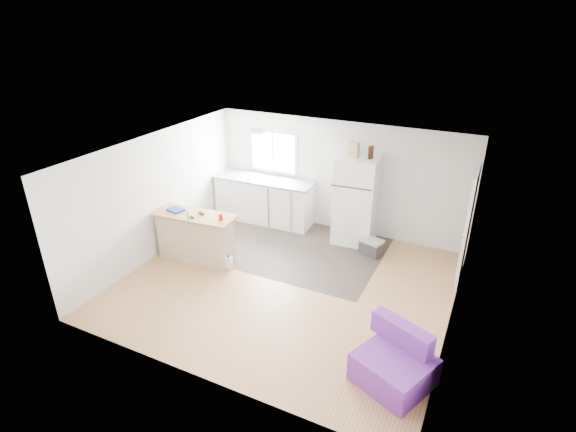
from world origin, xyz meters
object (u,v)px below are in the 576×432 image
(cooler, at_px, (371,247))
(red_cup, at_px, (221,217))
(refrigerator, at_px, (356,200))
(cardboard_box, at_px, (354,149))
(mop, at_px, (189,251))
(bottle_right, at_px, (372,152))
(cleaner_jug, at_px, (229,263))
(purple_seat, at_px, (395,364))
(kitchen_cabinets, at_px, (265,199))
(peninsula, at_px, (196,236))
(bottle_left, at_px, (370,153))
(blue_tray, at_px, (176,210))

(cooler, relative_size, red_cup, 4.15)
(refrigerator, distance_m, cardboard_box, 1.07)
(mop, height_order, bottle_right, bottle_right)
(cleaner_jug, bearing_deg, purple_seat, -39.92)
(kitchen_cabinets, xyz_separation_m, mop, (-0.39, -2.28, -0.28))
(kitchen_cabinets, bearing_deg, red_cup, -85.25)
(mop, bearing_deg, refrigerator, 33.07)
(cleaner_jug, bearing_deg, peninsula, 158.19)
(mop, distance_m, cardboard_box, 3.72)
(peninsula, height_order, bottle_right, bottle_right)
(cooler, bearing_deg, kitchen_cabinets, -172.23)
(purple_seat, xyz_separation_m, red_cup, (-3.62, 1.46, 0.75))
(cardboard_box, bearing_deg, mop, -138.40)
(refrigerator, distance_m, cleaner_jug, 2.85)
(refrigerator, relative_size, bottle_left, 7.32)
(purple_seat, height_order, blue_tray, blue_tray)
(mop, bearing_deg, purple_seat, -24.91)
(refrigerator, distance_m, purple_seat, 3.97)
(cardboard_box, xyz_separation_m, bottle_right, (0.33, 0.06, -0.02))
(refrigerator, relative_size, cardboard_box, 6.10)
(cooler, relative_size, bottle_left, 1.99)
(blue_tray, relative_size, cardboard_box, 1.00)
(kitchen_cabinets, distance_m, refrigerator, 2.19)
(bottle_right, bearing_deg, cardboard_box, -169.82)
(kitchen_cabinets, bearing_deg, bottle_left, -4.62)
(kitchen_cabinets, relative_size, cardboard_box, 7.68)
(purple_seat, xyz_separation_m, mop, (-4.27, 1.27, -0.03))
(blue_tray, bearing_deg, purple_seat, -17.15)
(refrigerator, relative_size, bottle_right, 7.32)
(refrigerator, xyz_separation_m, blue_tray, (-2.90, -2.09, 0.06))
(purple_seat, bearing_deg, red_cup, -178.92)
(refrigerator, height_order, mop, refrigerator)
(cardboard_box, distance_m, bottle_right, 0.34)
(bottle_right, bearing_deg, blue_tray, -146.40)
(bottle_left, relative_size, bottle_right, 1.00)
(peninsula, relative_size, cardboard_box, 5.30)
(refrigerator, bearing_deg, kitchen_cabinets, 174.75)
(cleaner_jug, distance_m, mop, 0.83)
(kitchen_cabinets, height_order, refrigerator, refrigerator)
(red_cup, height_order, blue_tray, red_cup)
(peninsula, xyz_separation_m, purple_seat, (4.21, -1.45, -0.22))
(kitchen_cabinets, relative_size, blue_tray, 7.68)
(cleaner_jug, bearing_deg, bottle_left, 28.59)
(refrigerator, xyz_separation_m, cooler, (0.50, -0.42, -0.75))
(red_cup, bearing_deg, blue_tray, -178.18)
(kitchen_cabinets, xyz_separation_m, red_cup, (0.26, -2.10, 0.49))
(cleaner_jug, bearing_deg, kitchen_cabinets, 83.01)
(cardboard_box, relative_size, bottle_right, 1.20)
(bottle_right, bearing_deg, cleaner_jug, -133.04)
(red_cup, distance_m, blue_tray, 1.00)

